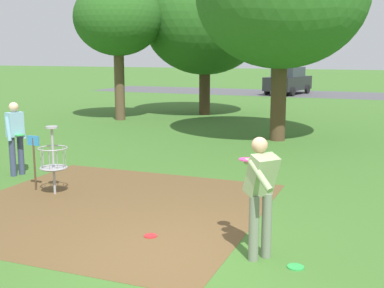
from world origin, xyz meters
The scene contains 12 objects.
ground_plane centered at (0.00, 0.00, 0.00)m, with size 160.00×160.00×0.00m, color #3D6B28.
dirt_tee_pad centered at (-2.06, 1.72, 0.00)m, with size 5.43×5.36×0.01m, color brown.
disc_golf_basket centered at (-3.61, 2.05, 0.75)m, with size 0.98×0.58×1.39m.
player_throwing centered at (-5.33, 3.05, 0.97)m, with size 0.44×0.49×1.71m.
player_waiting_left centered at (1.07, 0.41, 0.99)m, with size 0.72×1.02×1.71m.
frisbee_near_basket centered at (1.60, 0.28, 0.01)m, with size 0.23×0.23×0.02m, color green.
frisbee_by_tee centered at (-0.23, 5.38, 0.01)m, with size 0.22×0.22×0.02m, color white.
frisbee_mid_grass centered at (-0.70, 0.61, 0.01)m, with size 0.20×0.20×0.02m, color red.
tree_near_left centered at (-7.93, 12.49, 4.18)m, with size 3.62×3.62×5.75m.
tree_near_right centered at (-5.21, 15.48, 4.12)m, with size 5.44×5.44×6.45m.
parking_lot_strip centered at (0.00, 28.90, 0.00)m, with size 36.00×6.00×0.01m, color #4C4C51.
parked_car_leftmost centered at (-3.78, 28.16, 0.92)m, with size 2.68×4.49×1.84m.
Camera 1 is at (2.60, -6.06, 2.83)m, focal length 46.84 mm.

